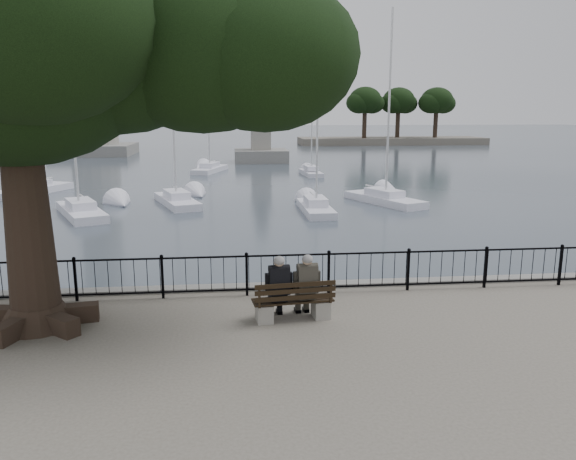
{
  "coord_description": "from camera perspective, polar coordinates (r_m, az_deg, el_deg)",
  "views": [
    {
      "loc": [
        -1.35,
        -10.52,
        4.39
      ],
      "look_at": [
        0.0,
        2.5,
        1.6
      ],
      "focal_mm": 35.0,
      "sensor_mm": 36.0,
      "label": 1
    }
  ],
  "objects": [
    {
      "name": "harbor",
      "position": [
        14.44,
        -0.21,
        -7.76
      ],
      "size": [
        260.0,
        260.0,
        1.2
      ],
      "color": "slate",
      "rests_on": "ground"
    },
    {
      "name": "lighthouse",
      "position": [
        74.7,
        -19.61,
        16.45
      ],
      "size": [
        9.3,
        9.3,
        28.68
      ],
      "color": "slate",
      "rests_on": "ground"
    },
    {
      "name": "person_left",
      "position": [
        11.97,
        -1.03,
        -6.11
      ],
      "size": [
        0.44,
        0.74,
        1.44
      ],
      "color": "black",
      "rests_on": "ground"
    },
    {
      "name": "sailboat_h",
      "position": [
        51.08,
        -7.93,
        6.25
      ],
      "size": [
        3.25,
        5.93,
        12.06
      ],
      "color": "silver",
      "rests_on": "ground"
    },
    {
      "name": "far_shore",
      "position": [
        93.92,
        10.92,
        10.97
      ],
      "size": [
        30.0,
        8.6,
        9.18
      ],
      "color": "#585247",
      "rests_on": "ground"
    },
    {
      "name": "sailboat_c",
      "position": [
        30.45,
        2.82,
        2.39
      ],
      "size": [
        1.48,
        5.19,
        9.67
      ],
      "color": "silver",
      "rests_on": "ground"
    },
    {
      "name": "sailboat_d",
      "position": [
        33.8,
        9.75,
        3.23
      ],
      "size": [
        3.86,
        6.07,
        11.18
      ],
      "color": "silver",
      "rests_on": "ground"
    },
    {
      "name": "tree",
      "position": [
        12.17,
        -22.38,
        17.94
      ],
      "size": [
        10.84,
        7.57,
        8.85
      ],
      "color": "black",
      "rests_on": "ground"
    },
    {
      "name": "sailboat_b",
      "position": [
        33.42,
        -11.23,
        3.09
      ],
      "size": [
        3.24,
        5.83,
        11.34
      ],
      "color": "silver",
      "rests_on": "ground"
    },
    {
      "name": "lion_monument",
      "position": [
        60.64,
        -2.78,
        8.87
      ],
      "size": [
        5.56,
        5.56,
        8.31
      ],
      "color": "slate",
      "rests_on": "ground"
    },
    {
      "name": "person_right",
      "position": [
        12.1,
        1.8,
        -5.91
      ],
      "size": [
        0.44,
        0.74,
        1.44
      ],
      "color": "#2C2A25",
      "rests_on": "ground"
    },
    {
      "name": "railing",
      "position": [
        13.64,
        0.0,
        -4.28
      ],
      "size": [
        22.06,
        0.06,
        1.0
      ],
      "color": "black",
      "rests_on": "ground"
    },
    {
      "name": "bench",
      "position": [
        12.06,
        0.54,
        -7.72
      ],
      "size": [
        1.77,
        0.7,
        0.91
      ],
      "color": "gray",
      "rests_on": "ground"
    },
    {
      "name": "sailboat_a",
      "position": [
        31.21,
        -20.29,
        1.94
      ],
      "size": [
        3.89,
        6.04,
        11.53
      ],
      "color": "silver",
      "rests_on": "ground"
    },
    {
      "name": "sailboat_e",
      "position": [
        40.85,
        -24.55,
        3.86
      ],
      "size": [
        4.03,
        6.31,
        12.73
      ],
      "color": "silver",
      "rests_on": "ground"
    },
    {
      "name": "sailboat_g",
      "position": [
        48.11,
        2.35,
        5.94
      ],
      "size": [
        1.57,
        4.68,
        8.78
      ],
      "color": "silver",
      "rests_on": "ground"
    }
  ]
}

